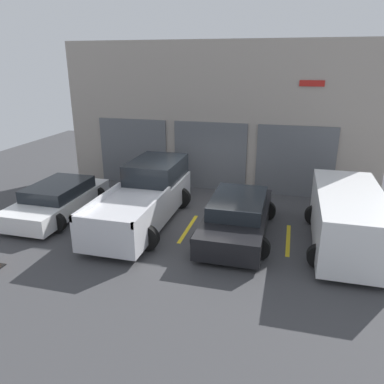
{
  "coord_description": "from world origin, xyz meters",
  "views": [
    {
      "loc": [
        2.99,
        -11.97,
        5.19
      ],
      "look_at": [
        0.0,
        -0.71,
        1.1
      ],
      "focal_mm": 35.0,
      "sensor_mm": 36.0,
      "label": 1
    }
  ],
  "objects_px": {
    "sedan_white": "(58,200)",
    "van_right": "(237,216)",
    "pickup_truck": "(145,196)",
    "sedan_side": "(348,218)"
  },
  "relations": [
    {
      "from": "sedan_white",
      "to": "pickup_truck",
      "type": "bearing_deg",
      "value": 5.66
    },
    {
      "from": "sedan_white",
      "to": "sedan_side",
      "type": "bearing_deg",
      "value": -0.13
    },
    {
      "from": "pickup_truck",
      "to": "van_right",
      "type": "height_order",
      "value": "pickup_truck"
    },
    {
      "from": "van_right",
      "to": "sedan_white",
      "type": "bearing_deg",
      "value": -180.0
    },
    {
      "from": "sedan_white",
      "to": "van_right",
      "type": "relative_size",
      "value": 0.95
    },
    {
      "from": "sedan_side",
      "to": "van_right",
      "type": "height_order",
      "value": "sedan_side"
    },
    {
      "from": "sedan_white",
      "to": "sedan_side",
      "type": "height_order",
      "value": "sedan_side"
    },
    {
      "from": "sedan_side",
      "to": "sedan_white",
      "type": "bearing_deg",
      "value": 179.87
    },
    {
      "from": "sedan_white",
      "to": "van_right",
      "type": "bearing_deg",
      "value": 0.0
    },
    {
      "from": "sedan_white",
      "to": "van_right",
      "type": "distance_m",
      "value": 6.38
    }
  ]
}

